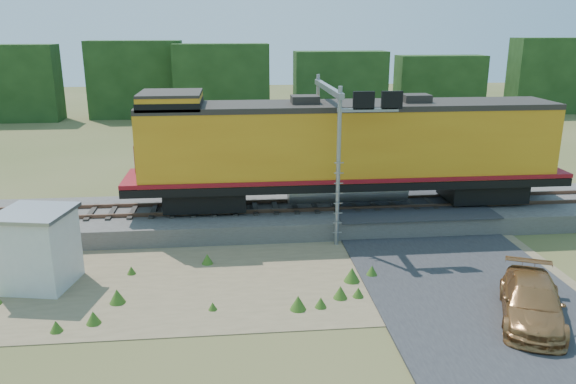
{
  "coord_description": "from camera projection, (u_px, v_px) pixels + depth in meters",
  "views": [
    {
      "loc": [
        -0.92,
        -18.15,
        8.67
      ],
      "look_at": [
        1.2,
        3.0,
        2.4
      ],
      "focal_mm": 35.0,
      "sensor_mm": 36.0,
      "label": 1
    }
  ],
  "objects": [
    {
      "name": "signal_gantry",
      "position": [
        337.0,
        119.0,
        23.92
      ],
      "size": [
        2.58,
        6.2,
        6.5
      ],
      "color": "gray",
      "rests_on": "ground"
    },
    {
      "name": "rails",
      "position": [
        255.0,
        206.0,
        25.34
      ],
      "size": [
        70.0,
        1.54,
        0.16
      ],
      "color": "brown",
      "rests_on": "ballast"
    },
    {
      "name": "weed_clumps",
      "position": [
        163.0,
        285.0,
        19.62
      ],
      "size": [
        15.0,
        6.2,
        0.56
      ],
      "primitive_type": null,
      "color": "#3A631C",
      "rests_on": "ground"
    },
    {
      "name": "tree_line_north",
      "position": [
        241.0,
        86.0,
        55.26
      ],
      "size": [
        130.0,
        3.0,
        6.5
      ],
      "color": "#193312",
      "rests_on": "ground"
    },
    {
      "name": "locomotive",
      "position": [
        342.0,
        148.0,
        24.98
      ],
      "size": [
        19.71,
        3.01,
        5.09
      ],
      "color": "black",
      "rests_on": "rails"
    },
    {
      "name": "road",
      "position": [
        446.0,
        263.0,
        21.21
      ],
      "size": [
        7.0,
        66.0,
        0.86
      ],
      "color": "#38383A",
      "rests_on": "ground"
    },
    {
      "name": "car",
      "position": [
        532.0,
        302.0,
        17.08
      ],
      "size": [
        3.33,
        4.62,
        1.24
      ],
      "primitive_type": "imported",
      "rotation": [
        0.0,
        0.0,
        -0.42
      ],
      "color": "#A46E3C",
      "rests_on": "ground"
    },
    {
      "name": "shed",
      "position": [
        38.0,
        248.0,
        19.21
      ],
      "size": [
        2.7,
        2.7,
        2.73
      ],
      "rotation": [
        0.0,
        0.0,
        -0.19
      ],
      "color": "silver",
      "rests_on": "ground"
    },
    {
      "name": "ground",
      "position": [
        263.0,
        282.0,
        19.86
      ],
      "size": [
        140.0,
        140.0,
        0.0
      ],
      "primitive_type": "plane",
      "color": "#475123",
      "rests_on": "ground"
    },
    {
      "name": "dirt_shoulder",
      "position": [
        206.0,
        278.0,
        20.14
      ],
      "size": [
        26.0,
        8.0,
        0.03
      ],
      "primitive_type": "cube",
      "color": "#8C7754",
      "rests_on": "ground"
    },
    {
      "name": "ballast",
      "position": [
        255.0,
        216.0,
        25.47
      ],
      "size": [
        70.0,
        5.0,
        0.8
      ],
      "primitive_type": "cube",
      "color": "slate",
      "rests_on": "ground"
    }
  ]
}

